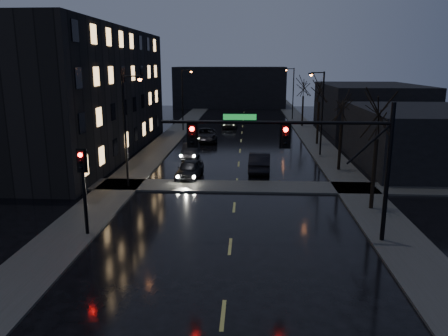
# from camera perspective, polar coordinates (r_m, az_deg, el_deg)

# --- Properties ---
(sidewalk_left) EXTENTS (3.00, 140.00, 0.12)m
(sidewalk_left) POSITION_cam_1_polar(r_m,az_deg,el_deg) (48.60, -7.91, 3.11)
(sidewalk_left) COLOR #2D2D2B
(sidewalk_left) RESTS_ON ground
(sidewalk_right) EXTENTS (3.00, 140.00, 0.12)m
(sidewalk_right) POSITION_cam_1_polar(r_m,az_deg,el_deg) (48.32, 12.32, 2.86)
(sidewalk_right) COLOR #2D2D2B
(sidewalk_right) RESTS_ON ground
(sidewalk_cross) EXTENTS (40.00, 3.00, 0.12)m
(sidewalk_cross) POSITION_cam_1_polar(r_m,az_deg,el_deg) (31.64, 1.61, -2.43)
(sidewalk_cross) COLOR #2D2D2B
(sidewalk_cross) RESTS_ON ground
(apartment_block) EXTENTS (12.00, 30.00, 12.00)m
(apartment_block) POSITION_cam_1_polar(r_m,az_deg,el_deg) (45.42, -19.47, 9.30)
(apartment_block) COLOR black
(apartment_block) RESTS_ON ground
(commercial_right_near) EXTENTS (10.00, 14.00, 5.00)m
(commercial_right_near) POSITION_cam_1_polar(r_m,az_deg,el_deg) (41.13, 24.14, 3.60)
(commercial_right_near) COLOR black
(commercial_right_near) RESTS_ON ground
(commercial_right_far) EXTENTS (12.00, 18.00, 6.00)m
(commercial_right_far) POSITION_cam_1_polar(r_m,az_deg,el_deg) (62.32, 18.41, 7.57)
(commercial_right_far) COLOR black
(commercial_right_far) RESTS_ON ground
(far_block) EXTENTS (22.00, 10.00, 8.00)m
(far_block) POSITION_cam_1_polar(r_m,az_deg,el_deg) (90.11, 0.79, 10.53)
(far_block) COLOR black
(far_block) RESTS_ON ground
(signal_mast) EXTENTS (11.11, 0.41, 7.00)m
(signal_mast) POSITION_cam_1_polar(r_m,az_deg,el_deg) (21.47, 11.29, 2.82)
(signal_mast) COLOR black
(signal_mast) RESTS_ON ground
(signal_pole_left) EXTENTS (0.35, 0.41, 4.53)m
(signal_pole_left) POSITION_cam_1_polar(r_m,az_deg,el_deg) (23.21, -17.90, -1.48)
(signal_pole_left) COLOR black
(signal_pole_left) RESTS_ON ground
(tree_near) EXTENTS (3.52, 3.52, 8.08)m
(tree_near) POSITION_cam_1_polar(r_m,az_deg,el_deg) (27.11, 19.61, 7.38)
(tree_near) COLOR black
(tree_near) RESTS_ON ground
(tree_mid_a) EXTENTS (3.30, 3.30, 7.58)m
(tree_mid_a) POSITION_cam_1_polar(r_m,az_deg,el_deg) (36.81, 15.26, 8.50)
(tree_mid_a) COLOR black
(tree_mid_a) RESTS_ON ground
(tree_mid_b) EXTENTS (3.74, 3.74, 8.59)m
(tree_mid_b) POSITION_cam_1_polar(r_m,az_deg,el_deg) (48.55, 12.41, 10.70)
(tree_mid_b) COLOR black
(tree_mid_b) RESTS_ON ground
(tree_far) EXTENTS (3.43, 3.43, 7.88)m
(tree_far) POSITION_cam_1_polar(r_m,az_deg,el_deg) (62.42, 10.37, 10.86)
(tree_far) COLOR black
(tree_far) RESTS_ON ground
(streetlight_l_near) EXTENTS (1.53, 0.28, 8.00)m
(streetlight_l_near) POSITION_cam_1_polar(r_m,az_deg,el_deg) (31.31, -12.44, 5.91)
(streetlight_l_near) COLOR black
(streetlight_l_near) RESTS_ON ground
(streetlight_l_far) EXTENTS (1.53, 0.28, 8.00)m
(streetlight_l_far) POSITION_cam_1_polar(r_m,az_deg,el_deg) (57.66, -5.25, 9.53)
(streetlight_l_far) COLOR black
(streetlight_l_far) RESTS_ON ground
(streetlight_r_mid) EXTENTS (1.53, 0.28, 8.00)m
(streetlight_r_mid) POSITION_cam_1_polar(r_m,az_deg,el_deg) (42.63, 12.45, 7.87)
(streetlight_r_mid) COLOR black
(streetlight_r_mid) RESTS_ON ground
(streetlight_r_far) EXTENTS (1.53, 0.28, 8.00)m
(streetlight_r_far) POSITION_cam_1_polar(r_m,az_deg,el_deg) (70.34, 8.86, 10.15)
(streetlight_r_far) COLOR black
(streetlight_r_far) RESTS_ON ground
(oncoming_car_a) EXTENTS (2.10, 4.32, 1.42)m
(oncoming_car_a) POSITION_cam_1_polar(r_m,az_deg,el_deg) (34.17, -4.51, -0.13)
(oncoming_car_a) COLOR black
(oncoming_car_a) RESTS_ON ground
(oncoming_car_b) EXTENTS (1.45, 4.10, 1.35)m
(oncoming_car_b) POSITION_cam_1_polar(r_m,az_deg,el_deg) (41.43, -4.38, 2.25)
(oncoming_car_b) COLOR black
(oncoming_car_b) RESTS_ON ground
(oncoming_car_c) EXTENTS (3.08, 5.73, 1.53)m
(oncoming_car_c) POSITION_cam_1_polar(r_m,az_deg,el_deg) (50.12, -2.40, 4.36)
(oncoming_car_c) COLOR black
(oncoming_car_c) RESTS_ON ground
(oncoming_car_d) EXTENTS (2.23, 5.34, 1.54)m
(oncoming_car_d) POSITION_cam_1_polar(r_m,az_deg,el_deg) (61.57, 0.75, 6.10)
(oncoming_car_d) COLOR black
(oncoming_car_d) RESTS_ON ground
(lead_car) EXTENTS (1.95, 4.97, 1.61)m
(lead_car) POSITION_cam_1_polar(r_m,az_deg,el_deg) (36.20, 4.69, 0.81)
(lead_car) COLOR black
(lead_car) RESTS_ON ground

